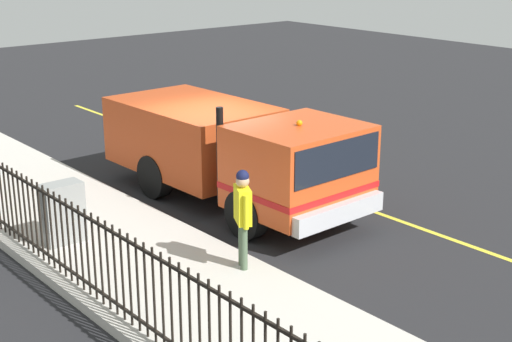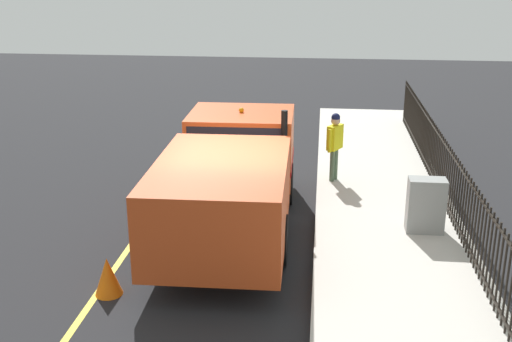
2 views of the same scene
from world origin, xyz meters
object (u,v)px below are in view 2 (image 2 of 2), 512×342
at_px(traffic_cone, 108,276).
at_px(work_truck, 232,172).
at_px(worker_standing, 335,140).
at_px(utility_cabinet, 426,205).

bearing_deg(traffic_cone, work_truck, 60.55).
xyz_separation_m(worker_standing, traffic_cone, (-3.84, -5.79, -0.89)).
bearing_deg(work_truck, worker_standing, 51.38).
relative_size(work_truck, worker_standing, 3.80).
xyz_separation_m(utility_cabinet, traffic_cone, (-5.63, -2.85, -0.40)).
distance_m(worker_standing, traffic_cone, 7.01).
height_order(work_truck, worker_standing, work_truck).
relative_size(utility_cabinet, traffic_cone, 1.67).
xyz_separation_m(work_truck, traffic_cone, (-1.70, -3.00, -0.91)).
relative_size(work_truck, traffic_cone, 9.72).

